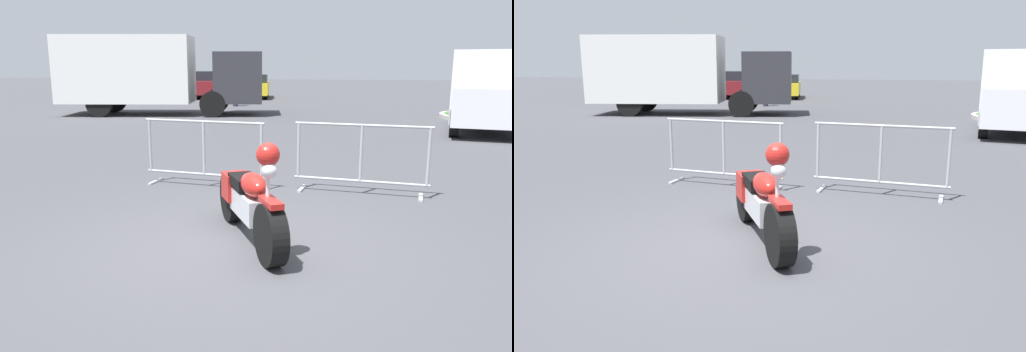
% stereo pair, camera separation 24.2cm
% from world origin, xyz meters
% --- Properties ---
extents(ground_plane, '(120.00, 120.00, 0.00)m').
position_xyz_m(ground_plane, '(0.00, 0.00, 0.00)').
color(ground_plane, '#424247').
extents(motorcycle, '(1.16, 1.96, 1.21)m').
position_xyz_m(motorcycle, '(0.12, 0.32, 0.46)').
color(motorcycle, black).
rests_on(motorcycle, ground).
extents(crowd_barrier_near, '(2.02, 0.66, 1.07)m').
position_xyz_m(crowd_barrier_near, '(-1.11, 2.64, 0.55)').
color(crowd_barrier_near, '#9EA0A5').
rests_on(crowd_barrier_near, ground).
extents(crowd_barrier_far, '(2.02, 0.66, 1.07)m').
position_xyz_m(crowd_barrier_far, '(1.35, 2.64, 0.55)').
color(crowd_barrier_far, '#9EA0A5').
rests_on(crowd_barrier_far, ground).
extents(box_truck, '(7.98, 3.60, 2.98)m').
position_xyz_m(box_truck, '(-6.56, 13.54, 1.64)').
color(box_truck, white).
rests_on(box_truck, ground).
extents(delivery_van, '(2.78, 5.26, 2.31)m').
position_xyz_m(delivery_van, '(5.03, 11.01, 1.24)').
color(delivery_van, silver).
rests_on(delivery_van, ground).
extents(parked_car_red, '(2.44, 4.66, 1.51)m').
position_xyz_m(parked_car_red, '(-10.58, 23.97, 0.76)').
color(parked_car_red, '#B21E19').
rests_on(parked_car_red, ground).
extents(parked_car_maroon, '(2.47, 4.72, 1.53)m').
position_xyz_m(parked_car_maroon, '(-7.55, 23.56, 0.77)').
color(parked_car_maroon, maroon).
rests_on(parked_car_maroon, ground).
extents(parked_car_yellow, '(2.19, 4.17, 1.35)m').
position_xyz_m(parked_car_yellow, '(-4.53, 23.77, 0.68)').
color(parked_car_yellow, yellow).
rests_on(parked_car_yellow, ground).
extents(pedestrian, '(0.39, 0.39, 1.69)m').
position_xyz_m(pedestrian, '(-4.27, 17.98, 0.92)').
color(pedestrian, '#262838').
rests_on(pedestrian, ground).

